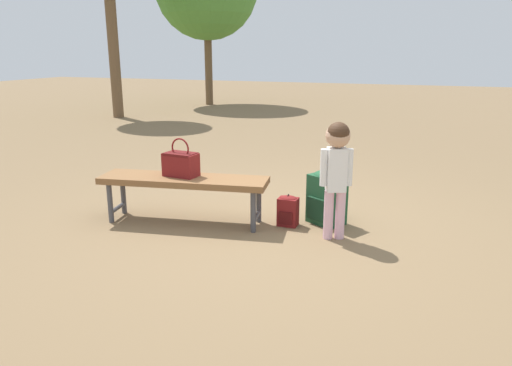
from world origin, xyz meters
TOP-DOWN VIEW (x-y plane):
  - ground_plane at (0.00, 0.00)m, footprint 40.00×40.00m
  - park_bench at (-0.78, -0.18)m, footprint 1.64×0.65m
  - handbag at (-0.82, -0.15)m, footprint 0.34×0.22m
  - child_standing at (0.66, -0.10)m, footprint 0.26×0.21m
  - backpack_large at (0.51, 0.26)m, footprint 0.40×0.37m
  - backpack_small at (0.18, 0.07)m, footprint 0.19×0.17m

SIDE VIEW (x-z plane):
  - ground_plane at x=0.00m, z-range 0.00..0.00m
  - backpack_small at x=0.18m, z-range 0.00..0.31m
  - backpack_large at x=0.51m, z-range 0.00..0.54m
  - park_bench at x=-0.78m, z-range 0.17..0.62m
  - handbag at x=-0.82m, z-range 0.39..0.76m
  - child_standing at x=0.66m, z-range 0.18..1.21m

